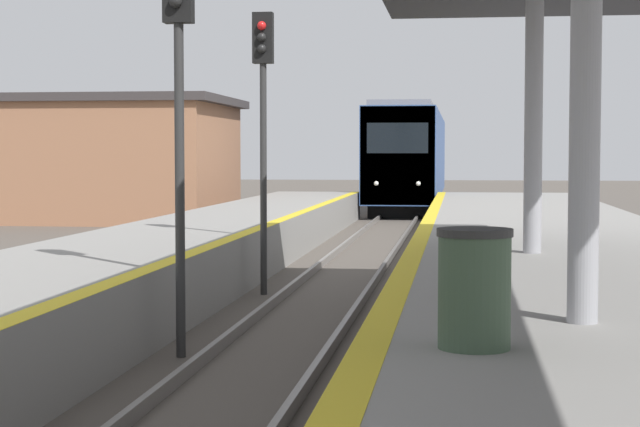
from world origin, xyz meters
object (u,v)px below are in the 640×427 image
Objects in this scene: train at (411,158)px; trash_bin at (474,288)px; signal_mid at (179,76)px; signal_far at (263,100)px.

train reaches higher than trash_bin.
signal_mid is 5.46× the size of trash_bin.
trash_bin is at bearing -52.59° from signal_mid.
signal_mid is 1.00× the size of signal_far.
train is at bearing 88.37° from signal_mid.
signal_far is (-1.15, -32.70, 1.16)m from train.
signal_far is at bearing -92.02° from train.
signal_mid is at bearing -91.63° from train.
signal_mid is (-1.10, -38.64, 1.16)m from train.
trash_bin is at bearing -86.76° from train.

